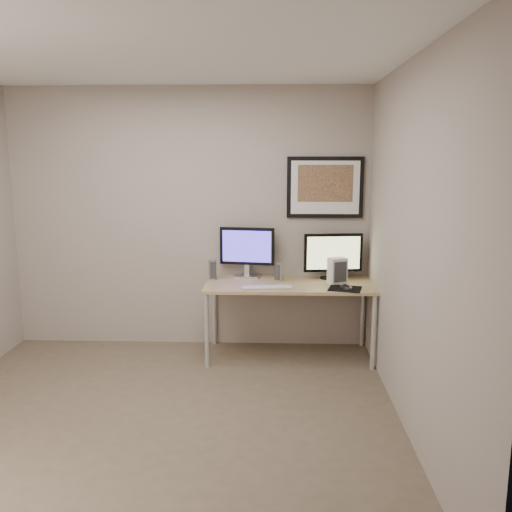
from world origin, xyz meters
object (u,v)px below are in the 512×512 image
(desk, at_px, (289,290))
(framed_art, at_px, (325,187))
(monitor_tv, at_px, (333,255))
(keyboard, at_px, (267,287))
(speaker_right, at_px, (279,272))
(monitor_large, at_px, (247,250))
(fan_unit, at_px, (337,271))
(speaker_left, at_px, (213,269))

(desk, bearing_deg, framed_art, 43.46)
(framed_art, relative_size, monitor_tv, 1.30)
(framed_art, distance_m, keyboard, 1.18)
(framed_art, height_order, speaker_right, framed_art)
(monitor_tv, bearing_deg, monitor_large, 168.81)
(monitor_large, xyz_separation_m, fan_unit, (0.87, -0.25, -0.15))
(keyboard, xyz_separation_m, fan_unit, (0.66, 0.22, 0.11))
(desk, distance_m, framed_art, 1.07)
(framed_art, distance_m, speaker_left, 1.37)
(framed_art, relative_size, fan_unit, 3.05)
(speaker_right, distance_m, keyboard, 0.34)
(monitor_large, distance_m, keyboard, 0.58)
(desk, bearing_deg, speaker_left, 170.14)
(desk, xyz_separation_m, fan_unit, (0.45, 0.00, 0.19))
(desk, relative_size, keyboard, 3.38)
(monitor_tv, xyz_separation_m, fan_unit, (0.02, -0.18, -0.12))
(speaker_left, xyz_separation_m, fan_unit, (1.20, -0.13, 0.02))
(desk, height_order, speaker_right, speaker_right)
(desk, height_order, fan_unit, fan_unit)
(fan_unit, bearing_deg, speaker_left, 151.83)
(fan_unit, bearing_deg, monitor_tv, 75.29)
(monitor_tv, relative_size, speaker_right, 3.22)
(desk, distance_m, keyboard, 0.31)
(framed_art, bearing_deg, desk, -136.54)
(framed_art, height_order, keyboard, framed_art)
(speaker_right, bearing_deg, keyboard, -84.66)
(speaker_right, bearing_deg, monitor_tv, 33.77)
(desk, relative_size, framed_art, 2.13)
(framed_art, relative_size, speaker_left, 3.79)
(speaker_right, height_order, fan_unit, fan_unit)
(desk, distance_m, speaker_right, 0.21)
(monitor_tv, xyz_separation_m, speaker_left, (-1.18, -0.06, -0.14))
(desk, distance_m, fan_unit, 0.49)
(monitor_tv, distance_m, speaker_right, 0.56)
(desk, relative_size, monitor_tv, 2.77)
(framed_art, height_order, speaker_left, framed_art)
(speaker_left, bearing_deg, monitor_large, 1.91)
(speaker_left, bearing_deg, framed_art, -7.48)
(fan_unit, bearing_deg, monitor_large, 142.00)
(keyboard, bearing_deg, framed_art, 36.67)
(monitor_tv, distance_m, keyboard, 0.79)
(monitor_large, relative_size, monitor_tv, 0.95)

